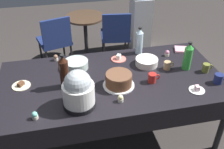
% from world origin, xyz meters
% --- Properties ---
extents(ground, '(9.00, 9.00, 0.00)m').
position_xyz_m(ground, '(0.00, 0.00, 0.00)').
color(ground, '#383330').
extents(potluck_table, '(2.20, 1.10, 0.75)m').
position_xyz_m(potluck_table, '(0.00, 0.00, 0.69)').
color(potluck_table, black).
rests_on(potluck_table, ground).
extents(frosted_layer_cake, '(0.30, 0.30, 0.13)m').
position_xyz_m(frosted_layer_cake, '(0.04, -0.12, 0.81)').
color(frosted_layer_cake, silver).
rests_on(frosted_layer_cake, potluck_table).
extents(slow_cooker, '(0.28, 0.28, 0.35)m').
position_xyz_m(slow_cooker, '(-0.36, -0.33, 0.91)').
color(slow_cooker, black).
rests_on(slow_cooker, potluck_table).
extents(glass_salad_bowl, '(0.24, 0.24, 0.08)m').
position_xyz_m(glass_salad_bowl, '(-0.32, 0.27, 0.79)').
color(glass_salad_bowl, '#B2C6BC').
rests_on(glass_salad_bowl, potluck_table).
extents(ceramic_snack_bowl, '(0.24, 0.24, 0.07)m').
position_xyz_m(ceramic_snack_bowl, '(0.41, 0.18, 0.79)').
color(ceramic_snack_bowl, silver).
rests_on(ceramic_snack_bowl, potluck_table).
extents(dessert_plate_coral, '(0.16, 0.16, 0.06)m').
position_xyz_m(dessert_plate_coral, '(0.15, 0.35, 0.76)').
color(dessert_plate_coral, '#E07266').
rests_on(dessert_plate_coral, potluck_table).
extents(dessert_plate_white, '(0.15, 0.15, 0.05)m').
position_xyz_m(dessert_plate_white, '(0.73, -0.35, 0.76)').
color(dessert_plate_white, white).
rests_on(dessert_plate_white, potluck_table).
extents(dessert_plate_cream, '(0.17, 0.17, 0.04)m').
position_xyz_m(dessert_plate_cream, '(-0.87, 0.06, 0.76)').
color(dessert_plate_cream, beige).
rests_on(dessert_plate_cream, potluck_table).
extents(cupcake_berry, '(0.05, 0.05, 0.07)m').
position_xyz_m(cupcake_berry, '(0.00, -0.35, 0.78)').
color(cupcake_berry, beige).
rests_on(cupcake_berry, potluck_table).
extents(cupcake_vanilla, '(0.05, 0.05, 0.07)m').
position_xyz_m(cupcake_vanilla, '(-0.72, -0.41, 0.78)').
color(cupcake_vanilla, beige).
rests_on(cupcake_vanilla, potluck_table).
extents(cupcake_mint, '(0.05, 0.05, 0.07)m').
position_xyz_m(cupcake_mint, '(0.70, 0.31, 0.78)').
color(cupcake_mint, beige).
rests_on(cupcake_mint, potluck_table).
extents(cupcake_cocoa, '(0.05, 0.05, 0.07)m').
position_xyz_m(cupcake_cocoa, '(-0.53, 0.47, 0.78)').
color(cupcake_cocoa, beige).
rests_on(cupcake_cocoa, potluck_table).
extents(soda_bottle_cola, '(0.09, 0.09, 0.34)m').
position_xyz_m(soda_bottle_cola, '(-0.45, -0.03, 0.91)').
color(soda_bottle_cola, '#33190F').
rests_on(soda_bottle_cola, potluck_table).
extents(soda_bottle_lime_soda, '(0.09, 0.09, 0.31)m').
position_xyz_m(soda_bottle_lime_soda, '(0.79, 0.02, 0.89)').
color(soda_bottle_lime_soda, green).
rests_on(soda_bottle_lime_soda, potluck_table).
extents(soda_bottle_water, '(0.08, 0.08, 0.32)m').
position_xyz_m(soda_bottle_water, '(0.41, 0.44, 0.90)').
color(soda_bottle_water, silver).
rests_on(soda_bottle_water, potluck_table).
extents(coffee_mug_red, '(0.12, 0.08, 0.09)m').
position_xyz_m(coffee_mug_red, '(0.37, -0.13, 0.80)').
color(coffee_mug_red, '#B2231E').
rests_on(coffee_mug_red, potluck_table).
extents(coffee_mug_olive, '(0.11, 0.07, 0.09)m').
position_xyz_m(coffee_mug_olive, '(0.96, -0.08, 0.80)').
color(coffee_mug_olive, olive).
rests_on(coffee_mug_olive, potluck_table).
extents(coffee_mug_navy, '(0.13, 0.08, 0.10)m').
position_xyz_m(coffee_mug_navy, '(0.98, -0.28, 0.80)').
color(coffee_mug_navy, navy).
rests_on(coffee_mug_navy, potluck_table).
extents(coffee_mug_tan, '(0.11, 0.07, 0.08)m').
position_xyz_m(coffee_mug_tan, '(0.60, 0.05, 0.79)').
color(coffee_mug_tan, tan).
rests_on(coffee_mug_tan, potluck_table).
extents(paper_napkin_stack, '(0.18, 0.18, 0.02)m').
position_xyz_m(paper_napkin_stack, '(0.91, 0.39, 0.76)').
color(paper_napkin_stack, pink).
rests_on(paper_napkin_stack, potluck_table).
extents(maroon_chair_left, '(0.54, 0.54, 0.85)m').
position_xyz_m(maroon_chair_left, '(-0.53, 1.53, 0.49)').
color(maroon_chair_left, navy).
rests_on(maroon_chair_left, ground).
extents(maroon_chair_right, '(0.50, 0.50, 0.85)m').
position_xyz_m(maroon_chair_right, '(0.39, 1.53, 0.49)').
color(maroon_chair_right, navy).
rests_on(maroon_chair_right, ground).
extents(round_cafe_table, '(0.60, 0.60, 0.72)m').
position_xyz_m(round_cafe_table, '(-0.05, 1.76, 0.50)').
color(round_cafe_table, '#473323').
rests_on(round_cafe_table, ground).
extents(water_cooler, '(0.32, 0.32, 1.24)m').
position_xyz_m(water_cooler, '(0.90, 1.90, 0.59)').
color(water_cooler, silver).
rests_on(water_cooler, ground).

